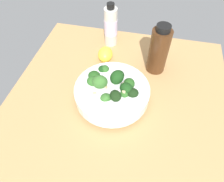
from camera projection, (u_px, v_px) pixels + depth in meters
The scene contains 5 objects.
ground_plane at pixel (118, 100), 68.61cm from camera, with size 70.62×70.62×3.30cm, color tan.
bowl_of_broccoli at pixel (112, 91), 64.05cm from camera, with size 23.00×23.00×9.40cm.
lemon_wedge at pixel (105, 54), 76.51cm from camera, with size 6.89×5.40×5.10cm, color yellow.
bottle_tall at pixel (111, 26), 78.77cm from camera, with size 5.04×5.04×16.92cm.
bottle_short at pixel (159, 50), 68.96cm from camera, with size 6.56×6.56×17.87cm.
Camera 1 is at (6.89, -40.51, 53.41)cm, focal length 33.33 mm.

